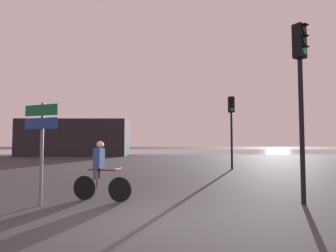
{
  "coord_description": "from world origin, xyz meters",
  "views": [
    {
      "loc": [
        0.32,
        -5.3,
        1.65
      ],
      "look_at": [
        0.5,
        5.0,
        2.2
      ],
      "focal_mm": 28.0,
      "sensor_mm": 36.0,
      "label": 1
    }
  ],
  "objects_px": {
    "traffic_light_near_right": "(301,79)",
    "cyclist": "(100,170)",
    "traffic_light_far_right": "(231,118)",
    "direction_sign_post": "(41,134)",
    "distant_building": "(75,138)"
  },
  "relations": [
    {
      "from": "traffic_light_near_right",
      "to": "cyclist",
      "type": "relative_size",
      "value": 2.83
    },
    {
      "from": "traffic_light_far_right",
      "to": "direction_sign_post",
      "type": "distance_m",
      "value": 10.67
    },
    {
      "from": "traffic_light_far_right",
      "to": "cyclist",
      "type": "distance_m",
      "value": 9.59
    },
    {
      "from": "traffic_light_far_right",
      "to": "direction_sign_post",
      "type": "xyz_separation_m",
      "value": [
        -6.99,
        -7.99,
        -1.08
      ]
    },
    {
      "from": "traffic_light_near_right",
      "to": "direction_sign_post",
      "type": "height_order",
      "value": "traffic_light_near_right"
    },
    {
      "from": "traffic_light_near_right",
      "to": "cyclist",
      "type": "xyz_separation_m",
      "value": [
        -5.34,
        0.48,
        -2.44
      ]
    },
    {
      "from": "traffic_light_near_right",
      "to": "direction_sign_post",
      "type": "bearing_deg",
      "value": -34.04
    },
    {
      "from": "traffic_light_near_right",
      "to": "distant_building",
      "type": "bearing_deg",
      "value": -92.68
    },
    {
      "from": "distant_building",
      "to": "direction_sign_post",
      "type": "height_order",
      "value": "distant_building"
    },
    {
      "from": "direction_sign_post",
      "to": "distant_building",
      "type": "bearing_deg",
      "value": -49.37
    },
    {
      "from": "distant_building",
      "to": "cyclist",
      "type": "bearing_deg",
      "value": -69.84
    },
    {
      "from": "distant_building",
      "to": "traffic_light_near_right",
      "type": "bearing_deg",
      "value": -58.65
    },
    {
      "from": "distant_building",
      "to": "traffic_light_near_right",
      "type": "distance_m",
      "value": 25.01
    },
    {
      "from": "distant_building",
      "to": "direction_sign_post",
      "type": "distance_m",
      "value": 22.23
    },
    {
      "from": "cyclist",
      "to": "traffic_light_far_right",
      "type": "bearing_deg",
      "value": 157.88
    }
  ]
}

